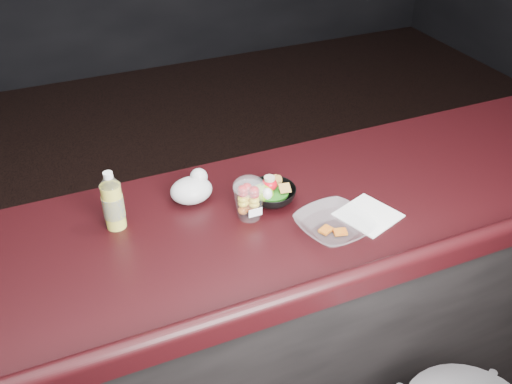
% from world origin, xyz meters
% --- Properties ---
extents(counter, '(4.06, 0.71, 1.02)m').
position_xyz_m(counter, '(0.00, 0.30, 0.51)').
color(counter, black).
rests_on(counter, ground).
extents(lemonade_bottle, '(0.06, 0.06, 0.19)m').
position_xyz_m(lemonade_bottle, '(-0.33, 0.43, 1.10)').
color(lemonade_bottle, yellow).
rests_on(lemonade_bottle, counter).
extents(fruit_cup, '(0.10, 0.10, 0.14)m').
position_xyz_m(fruit_cup, '(0.05, 0.32, 1.09)').
color(fruit_cup, white).
rests_on(fruit_cup, counter).
extents(green_apple, '(0.07, 0.07, 0.08)m').
position_xyz_m(green_apple, '(0.12, 0.37, 1.05)').
color(green_apple, '#3F7A0E').
rests_on(green_apple, counter).
extents(plastic_bag, '(0.13, 0.11, 0.10)m').
position_xyz_m(plastic_bag, '(-0.08, 0.47, 1.06)').
color(plastic_bag, silver).
rests_on(plastic_bag, counter).
extents(snack_bowl, '(0.18, 0.18, 0.08)m').
position_xyz_m(snack_bowl, '(0.15, 0.36, 1.05)').
color(snack_bowl, black).
rests_on(snack_bowl, counter).
extents(takeout_bowl, '(0.24, 0.24, 0.05)m').
position_xyz_m(takeout_bowl, '(0.25, 0.15, 1.05)').
color(takeout_bowl, silver).
rests_on(takeout_bowl, counter).
extents(paper_napkin, '(0.20, 0.20, 0.00)m').
position_xyz_m(paper_napkin, '(0.39, 0.18, 1.02)').
color(paper_napkin, white).
rests_on(paper_napkin, counter).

